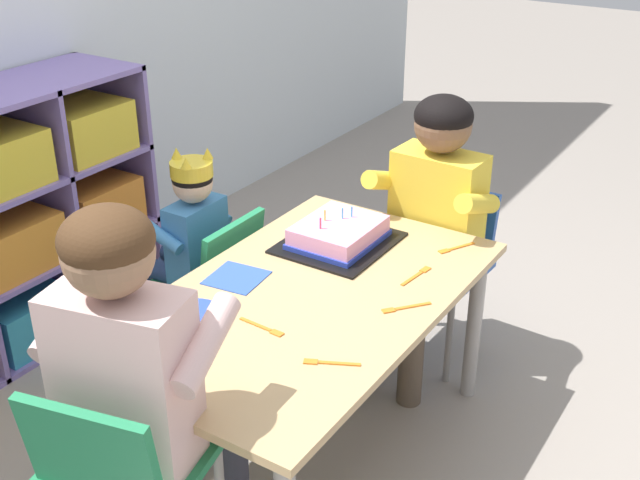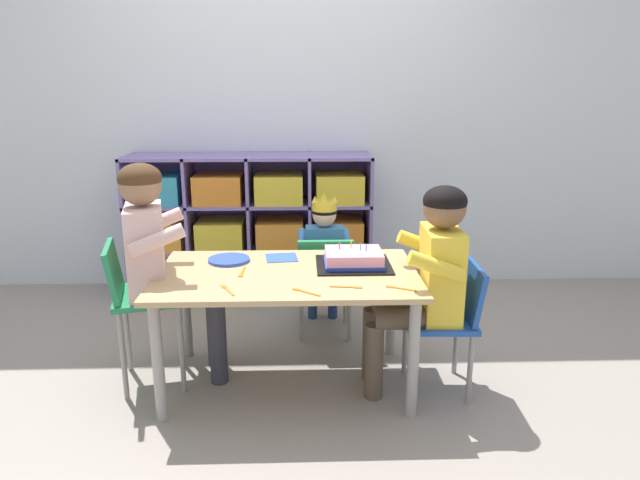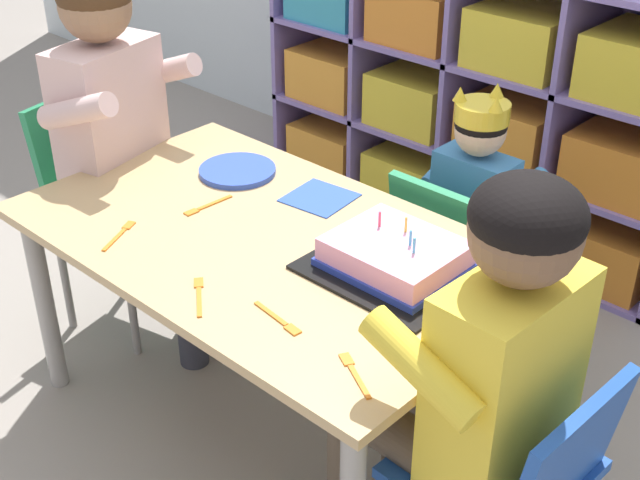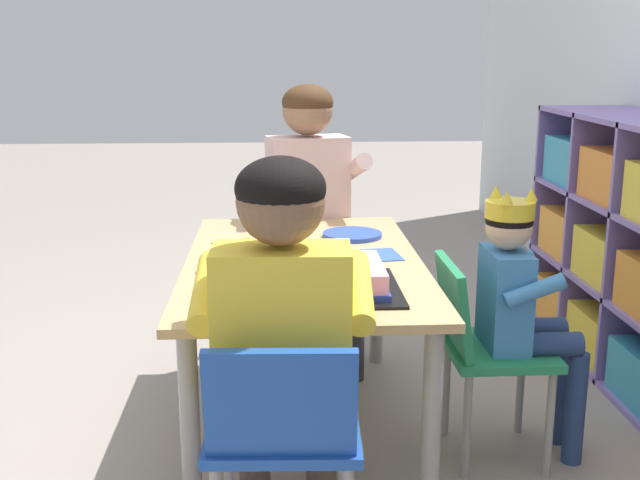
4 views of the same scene
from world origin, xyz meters
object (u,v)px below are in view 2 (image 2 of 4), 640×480
at_px(classroom_chair_guest_side, 449,315).
at_px(fork_by_napkin, 305,292).
at_px(adult_helper_seated, 160,249).
at_px(fork_scattered_mid_table, 399,288).
at_px(activity_table, 287,286).
at_px(paper_plate_stack, 229,260).
at_px(fork_beside_plate_stack, 242,272).
at_px(child_with_crown, 324,247).
at_px(classroom_chair_blue, 325,277).
at_px(birthday_cake_on_tray, 354,259).
at_px(guest_at_table_side, 428,270).
at_px(fork_near_child_seat, 348,287).
at_px(classroom_chair_adult_side, 139,296).
at_px(fork_at_table_front_edge, 227,289).

xyz_separation_m(classroom_chair_guest_side, fork_by_napkin, (-0.67, -0.19, 0.19)).
relative_size(adult_helper_seated, fork_scattered_mid_table, 8.58).
relative_size(activity_table, classroom_chair_guest_side, 1.96).
distance_m(paper_plate_stack, fork_beside_plate_stack, 0.20).
height_order(activity_table, child_with_crown, child_with_crown).
distance_m(classroom_chair_blue, birthday_cake_on_tray, 0.50).
bearing_deg(fork_by_napkin, fork_beside_plate_stack, 176.72).
height_order(classroom_chair_blue, guest_at_table_side, guest_at_table_side).
xyz_separation_m(child_with_crown, fork_scattered_mid_table, (0.29, -0.85, 0.06)).
distance_m(activity_table, birthday_cake_on_tray, 0.34).
bearing_deg(classroom_chair_guest_side, fork_scattered_mid_table, -56.84).
height_order(fork_beside_plate_stack, fork_scattered_mid_table, same).
relative_size(child_with_crown, classroom_chair_guest_side, 1.33).
xyz_separation_m(paper_plate_stack, fork_beside_plate_stack, (0.08, -0.18, -0.01)).
height_order(child_with_crown, birthday_cake_on_tray, child_with_crown).
height_order(classroom_chair_guest_side, fork_near_child_seat, classroom_chair_guest_side).
bearing_deg(activity_table, child_with_crown, 72.46).
bearing_deg(adult_helper_seated, classroom_chair_adult_side, 90.00).
xyz_separation_m(fork_by_napkin, fork_scattered_mid_table, (0.40, 0.03, 0.00)).
bearing_deg(guest_at_table_side, classroom_chair_adult_side, -91.82).
distance_m(classroom_chair_adult_side, fork_by_napkin, 0.84).
bearing_deg(adult_helper_seated, fork_scattered_mid_table, -117.78).
bearing_deg(fork_at_table_front_edge, classroom_chair_blue, 122.63).
distance_m(fork_scattered_mid_table, fork_near_child_seat, 0.22).
relative_size(paper_plate_stack, fork_scattered_mid_table, 1.63).
distance_m(child_with_crown, fork_beside_plate_stack, 0.74).
relative_size(birthday_cake_on_tray, fork_at_table_front_edge, 2.68).
relative_size(adult_helper_seated, paper_plate_stack, 5.26).
bearing_deg(fork_by_napkin, activity_table, 145.77).
xyz_separation_m(classroom_chair_blue, adult_helper_seated, (-0.79, -0.46, 0.31)).
relative_size(fork_at_table_front_edge, fork_near_child_seat, 0.94).
distance_m(classroom_chair_adult_side, fork_beside_plate_stack, 0.51).
bearing_deg(classroom_chair_adult_side, paper_plate_stack, -82.74).
height_order(paper_plate_stack, fork_beside_plate_stack, paper_plate_stack).
distance_m(guest_at_table_side, birthday_cake_on_tray, 0.36).
height_order(activity_table, fork_by_napkin, fork_by_napkin).
relative_size(activity_table, fork_at_table_front_edge, 9.11).
bearing_deg(fork_scattered_mid_table, classroom_chair_blue, 139.23).
distance_m(fork_at_table_front_edge, fork_by_napkin, 0.33).
bearing_deg(fork_near_child_seat, birthday_cake_on_tray, -92.11).
xyz_separation_m(activity_table, paper_plate_stack, (-0.29, 0.18, 0.08)).
bearing_deg(fork_at_table_front_edge, child_with_crown, 125.87).
distance_m(activity_table, classroom_chair_adult_side, 0.70).
distance_m(classroom_chair_blue, adult_helper_seated, 0.96).
height_order(classroom_chair_guest_side, paper_plate_stack, classroom_chair_guest_side).
xyz_separation_m(classroom_chair_guest_side, paper_plate_stack, (-1.04, 0.25, 0.20)).
distance_m(classroom_chair_adult_side, fork_near_child_seat, 1.00).
bearing_deg(child_with_crown, fork_beside_plate_stack, 56.81).
relative_size(classroom_chair_blue, child_with_crown, 0.74).
bearing_deg(activity_table, classroom_chair_adult_side, 177.62).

